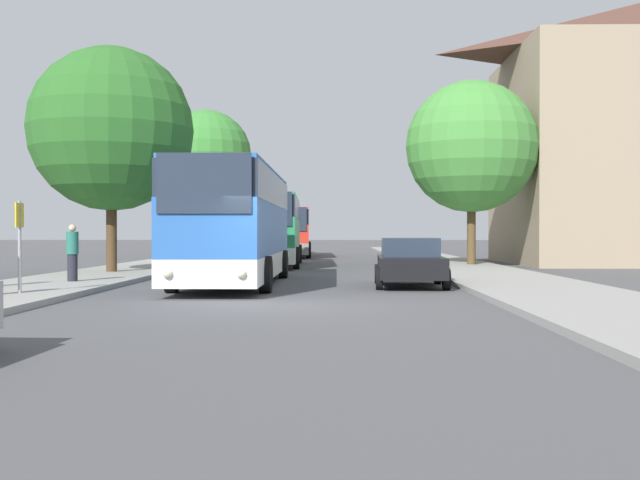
# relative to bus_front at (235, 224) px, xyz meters

# --- Properties ---
(ground_plane) EXTENTS (300.00, 300.00, 0.00)m
(ground_plane) POSITION_rel_bus_front_xyz_m (1.71, -6.66, -1.89)
(ground_plane) COLOR #4C4C4F
(ground_plane) RESTS_ON ground
(sidewalk_right) EXTENTS (4.00, 120.00, 0.15)m
(sidewalk_right) POSITION_rel_bus_front_xyz_m (8.71, -6.66, -1.82)
(sidewalk_right) COLOR gray
(sidewalk_right) RESTS_ON ground_plane
(bus_front) EXTENTS (2.84, 11.16, 3.55)m
(bus_front) POSITION_rel_bus_front_xyz_m (0.00, 0.00, 0.00)
(bus_front) COLOR silver
(bus_front) RESTS_ON ground_plane
(bus_middle) EXTENTS (2.92, 10.52, 3.36)m
(bus_middle) POSITION_rel_bus_front_xyz_m (0.07, 13.13, -0.10)
(bus_middle) COLOR silver
(bus_middle) RESTS_ON ground_plane
(bus_rear) EXTENTS (3.08, 11.76, 3.18)m
(bus_rear) POSITION_rel_bus_front_xyz_m (0.04, 27.28, -0.18)
(bus_rear) COLOR gray
(bus_rear) RESTS_ON ground_plane
(parked_car_right_near) EXTENTS (2.21, 4.25, 1.47)m
(parked_car_right_near) POSITION_rel_bus_front_xyz_m (5.38, -0.75, -1.13)
(parked_car_right_near) COLOR black
(parked_car_right_near) RESTS_ON ground_plane
(bus_stop_sign) EXTENTS (0.08, 0.45, 2.25)m
(bus_stop_sign) POSITION_rel_bus_front_xyz_m (-4.58, -5.20, -0.33)
(bus_stop_sign) COLOR gray
(bus_stop_sign) RESTS_ON sidewalk_left
(pedestrian_waiting_near) EXTENTS (0.36, 0.36, 1.73)m
(pedestrian_waiting_near) POSITION_rel_bus_front_xyz_m (-4.85, -0.79, -0.87)
(pedestrian_waiting_near) COLOR #23232D
(pedestrian_waiting_near) RESTS_ON sidewalk_left
(tree_left_near) EXTENTS (6.22, 6.22, 9.83)m
(tree_left_near) POSITION_rel_bus_front_xyz_m (-5.74, 27.49, 4.97)
(tree_left_near) COLOR #513D23
(tree_left_near) RESTS_ON sidewalk_left
(tree_left_far) EXTENTS (6.20, 6.20, 8.50)m
(tree_left_far) POSITION_rel_bus_front_xyz_m (-5.37, 4.89, 3.65)
(tree_left_far) COLOR #47331E
(tree_left_far) RESTS_ON sidewalk_left
(tree_right_near) EXTENTS (6.12, 6.12, 8.54)m
(tree_right_near) POSITION_rel_bus_front_xyz_m (9.46, 11.69, 3.73)
(tree_right_near) COLOR #513D23
(tree_right_near) RESTS_ON sidewalk_right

